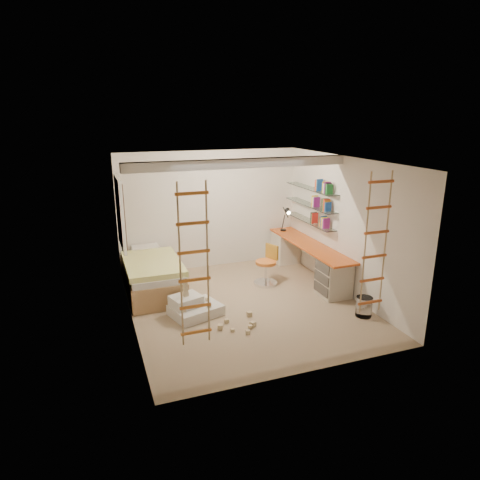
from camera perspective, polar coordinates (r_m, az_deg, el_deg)
name	(u,v)px	position (r m, az deg, el deg)	size (l,w,h in m)	color
floor	(246,305)	(7.86, 0.75, -8.66)	(4.50, 4.50, 0.00)	#9E8166
ceiling_beam	(240,163)	(7.44, 0.00, 10.17)	(4.00, 0.18, 0.16)	white
window_frame	(120,213)	(8.37, -15.71, 3.52)	(0.06, 1.15, 1.35)	white
window_blind	(122,213)	(8.37, -15.43, 3.54)	(0.02, 1.00, 1.20)	#4C2D1E
rope_ladder_left	(194,266)	(5.36, -6.14, -3.47)	(0.41, 0.04, 2.13)	orange
rope_ladder_right	(375,244)	(6.51, 17.60, -0.57)	(0.41, 0.04, 2.13)	#BD4720
waste_bin	(364,307)	(7.69, 16.21, -8.53)	(0.28, 0.28, 0.35)	white
desk	(308,259)	(9.11, 9.00, -2.52)	(0.56, 2.80, 0.75)	#D25418
shelves	(310,205)	(9.12, 9.34, 4.63)	(0.25, 1.80, 0.71)	white
bed	(152,275)	(8.50, -11.62, -4.61)	(1.02, 2.00, 0.69)	#AD7F51
task_lamp	(287,216)	(9.71, 6.24, 3.26)	(0.14, 0.36, 0.57)	black
swivel_chair	(267,270)	(8.69, 3.57, -4.03)	(0.63, 0.63, 0.81)	orange
play_platform	(193,308)	(7.48, -6.28, -8.94)	(0.96, 0.84, 0.36)	silver
toy_blocks	(217,311)	(7.20, -3.03, -9.45)	(1.16, 1.12, 0.63)	#CCB284
books	(310,200)	(9.10, 9.38, 5.34)	(0.14, 0.58, 0.92)	#8C1E7F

